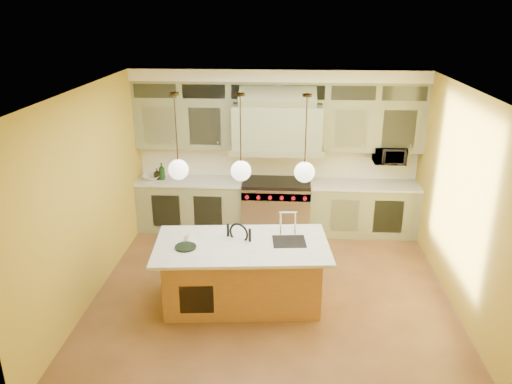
# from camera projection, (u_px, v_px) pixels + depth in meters

# --- Properties ---
(floor) EXTENTS (5.00, 5.00, 0.00)m
(floor) POSITION_uv_depth(u_px,v_px,m) (272.00, 293.00, 7.17)
(floor) COLOR #55381D
(floor) RESTS_ON ground
(ceiling) EXTENTS (5.00, 5.00, 0.00)m
(ceiling) POSITION_uv_depth(u_px,v_px,m) (274.00, 90.00, 6.16)
(ceiling) COLOR white
(ceiling) RESTS_ON wall_back
(wall_back) EXTENTS (5.00, 0.00, 5.00)m
(wall_back) POSITION_uv_depth(u_px,v_px,m) (277.00, 149.00, 9.00)
(wall_back) COLOR gold
(wall_back) RESTS_ON ground
(wall_front) EXTENTS (5.00, 0.00, 5.00)m
(wall_front) POSITION_uv_depth(u_px,v_px,m) (263.00, 303.00, 4.33)
(wall_front) COLOR gold
(wall_front) RESTS_ON ground
(wall_left) EXTENTS (0.00, 5.00, 5.00)m
(wall_left) POSITION_uv_depth(u_px,v_px,m) (90.00, 195.00, 6.82)
(wall_left) COLOR gold
(wall_left) RESTS_ON ground
(wall_right) EXTENTS (0.00, 5.00, 5.00)m
(wall_right) POSITION_uv_depth(u_px,v_px,m) (464.00, 204.00, 6.51)
(wall_right) COLOR gold
(wall_right) RESTS_ON ground
(back_cabinetry) EXTENTS (5.00, 0.77, 2.90)m
(back_cabinetry) POSITION_uv_depth(u_px,v_px,m) (277.00, 154.00, 8.76)
(back_cabinetry) COLOR gray
(back_cabinetry) RESTS_ON floor
(range) EXTENTS (1.20, 0.74, 0.96)m
(range) POSITION_uv_depth(u_px,v_px,m) (276.00, 206.00, 9.01)
(range) COLOR silver
(range) RESTS_ON floor
(kitchen_island) EXTENTS (2.40, 1.43, 1.35)m
(kitchen_island) POSITION_uv_depth(u_px,v_px,m) (242.00, 272.00, 6.80)
(kitchen_island) COLOR #AB673C
(kitchen_island) RESTS_ON floor
(counter_stool) EXTENTS (0.53, 0.53, 1.15)m
(counter_stool) POSITION_uv_depth(u_px,v_px,m) (234.00, 260.00, 6.72)
(counter_stool) COLOR black
(counter_stool) RESTS_ON floor
(microwave) EXTENTS (0.54, 0.37, 0.30)m
(microwave) POSITION_uv_depth(u_px,v_px,m) (389.00, 155.00, 8.65)
(microwave) COLOR black
(microwave) RESTS_ON back_cabinetry
(oil_bottle_a) EXTENTS (0.12, 0.12, 0.31)m
(oil_bottle_a) POSITION_uv_depth(u_px,v_px,m) (162.00, 171.00, 8.93)
(oil_bottle_a) COLOR #143415
(oil_bottle_a) RESTS_ON back_cabinetry
(oil_bottle_b) EXTENTS (0.11, 0.11, 0.21)m
(oil_bottle_b) POSITION_uv_depth(u_px,v_px,m) (157.00, 174.00, 8.95)
(oil_bottle_b) COLOR black
(oil_bottle_b) RESTS_ON back_cabinetry
(fruit_bowl) EXTENTS (0.32, 0.32, 0.08)m
(fruit_bowl) POSITION_uv_depth(u_px,v_px,m) (152.00, 177.00, 8.98)
(fruit_bowl) COLOR silver
(fruit_bowl) RESTS_ON back_cabinetry
(cup) EXTENTS (0.10, 0.10, 0.09)m
(cup) POSITION_uv_depth(u_px,v_px,m) (187.00, 238.00, 6.67)
(cup) COLOR white
(cup) RESTS_ON kitchen_island
(pendant_left) EXTENTS (0.26, 0.26, 1.11)m
(pendant_left) POSITION_uv_depth(u_px,v_px,m) (178.00, 167.00, 6.33)
(pendant_left) COLOR #2D2319
(pendant_left) RESTS_ON ceiling
(pendant_center) EXTENTS (0.26, 0.26, 1.11)m
(pendant_center) POSITION_uv_depth(u_px,v_px,m) (241.00, 169.00, 6.28)
(pendant_center) COLOR #2D2319
(pendant_center) RESTS_ON ceiling
(pendant_right) EXTENTS (0.26, 0.26, 1.11)m
(pendant_right) POSITION_uv_depth(u_px,v_px,m) (305.00, 170.00, 6.23)
(pendant_right) COLOR #2D2319
(pendant_right) RESTS_ON ceiling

